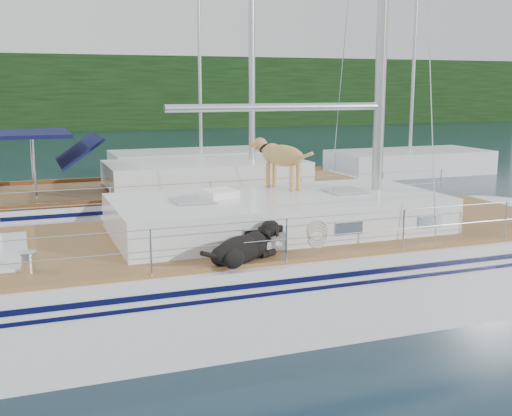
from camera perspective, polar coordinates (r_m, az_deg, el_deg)
name	(u,v)px	position (r m, az deg, el deg)	size (l,w,h in m)	color
ground	(231,310)	(10.41, -2.22, -9.06)	(120.00, 120.00, 0.00)	black
tree_line	(54,93)	(54.39, -17.52, 9.73)	(90.00, 3.00, 6.00)	black
shore_bank	(55,122)	(55.67, -17.46, 7.27)	(92.00, 1.00, 1.20)	#595147
main_sailboat	(237,269)	(10.23, -1.74, -5.44)	(12.00, 3.99, 14.01)	white
neighbor_sailboat	(163,208)	(15.67, -8.24, -0.02)	(11.00, 3.50, 13.30)	white
bg_boat_center	(201,163)	(26.45, -4.89, 4.05)	(7.20, 3.00, 11.65)	white
bg_boat_east	(409,162)	(27.08, 13.47, 3.96)	(6.40, 3.00, 11.65)	white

